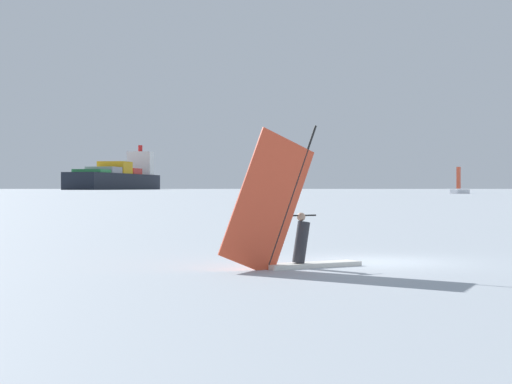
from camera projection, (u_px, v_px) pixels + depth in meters
ground_plane at (373, 262)px, 23.33m from camera, size 4000.00×4000.00×0.00m
windsurfer at (290, 231)px, 21.47m from camera, size 3.76×2.23×3.86m
cargo_ship at (118, 178)px, 726.48m from camera, size 59.13×183.95×41.42m
small_sailboat at (460, 191)px, 268.24m from camera, size 7.19×6.90×9.59m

